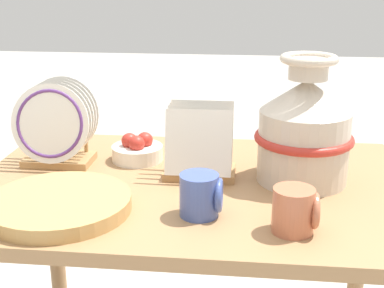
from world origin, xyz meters
name	(u,v)px	position (x,y,z in m)	size (l,w,h in m)	color
display_table	(192,214)	(0.00, 0.00, 0.64)	(1.19, 0.80, 0.74)	#9E754C
ceramic_vase	(304,128)	(0.30, 0.05, 0.89)	(0.27, 0.27, 0.35)	beige
dish_rack_round_plates	(56,128)	(-0.41, 0.10, 0.85)	(0.23, 0.16, 0.25)	tan
dish_rack_square_plates	(200,150)	(0.02, 0.05, 0.81)	(0.20, 0.15, 0.20)	tan
wicker_charger_stack	(59,204)	(-0.30, -0.21, 0.76)	(0.34, 0.34, 0.04)	tan
mug_terracotta_glaze	(296,210)	(0.26, -0.26, 0.79)	(0.10, 0.09, 0.10)	#B76647
mug_cobalt_glaze	(201,195)	(0.04, -0.20, 0.79)	(0.10, 0.09, 0.10)	#42569E
fruit_bowl	(137,150)	(-0.18, 0.16, 0.77)	(0.15, 0.15, 0.08)	white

